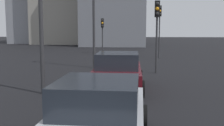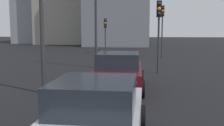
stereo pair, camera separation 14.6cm
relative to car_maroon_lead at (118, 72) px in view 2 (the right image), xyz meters
name	(u,v)px [view 2 (the right image)]	position (x,y,z in m)	size (l,w,h in m)	color
car_maroon_lead	(118,72)	(0.00, 0.00, 0.00)	(4.24, 2.12, 1.55)	#510F16
car_silver_second	(96,116)	(-5.76, 0.08, -0.01)	(4.10, 2.13, 1.52)	#A8AAB2
traffic_light_near_left	(159,21)	(4.32, -1.94, 2.16)	(0.32, 0.29, 4.04)	#2D2D30
traffic_light_near_right	(162,21)	(12.51, -2.88, 2.43)	(0.32, 0.28, 4.44)	#2D2D30
traffic_light_far_left	(105,28)	(15.99, 2.38, 1.79)	(0.33, 0.30, 3.50)	#2D2D30
building_facade_center	(74,6)	(36.51, 10.17, 5.73)	(12.18, 10.61, 12.95)	gray
building_facade_right	(43,16)	(37.82, 16.17, 4.01)	(10.97, 7.53, 9.51)	gray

